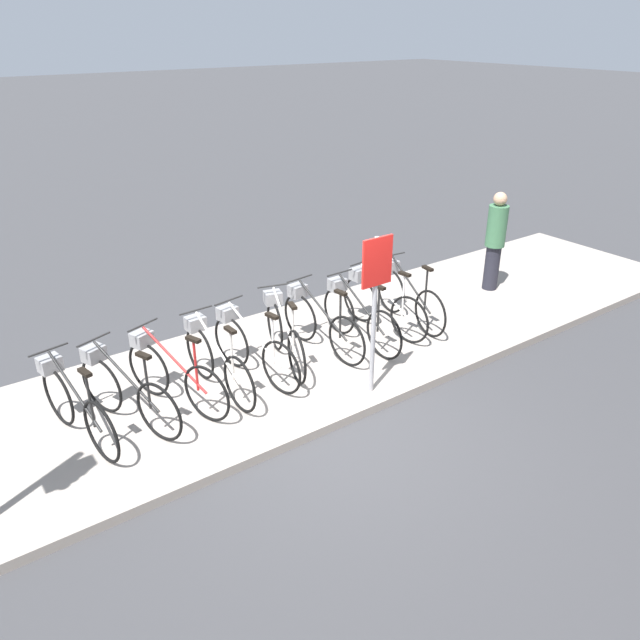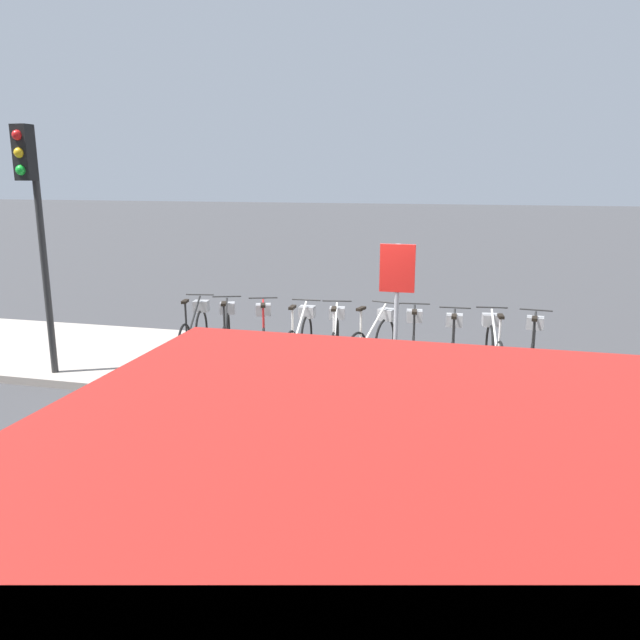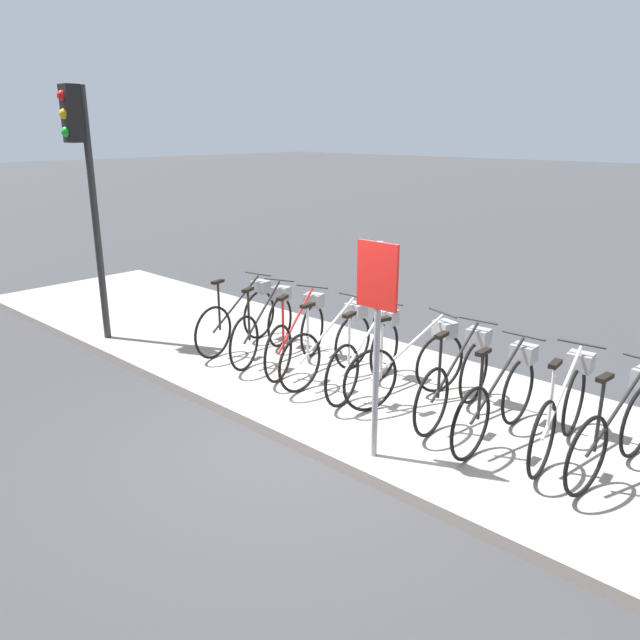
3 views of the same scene
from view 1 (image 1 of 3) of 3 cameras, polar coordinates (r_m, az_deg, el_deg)
name	(u,v)px [view 1 (image 1 of 3)]	position (r m, az deg, el deg)	size (l,w,h in m)	color
ground_plane	(338,429)	(7.66, 1.67, -9.94)	(120.00, 120.00, 0.00)	#38383A
sidewalk	(269,371)	(8.74, -4.73, -4.63)	(16.40, 3.20, 0.12)	#9E9389
parked_bicycle_0	(74,403)	(7.58, -21.60, -7.09)	(0.49, 1.72, 1.07)	black
parked_bicycle_1	(123,389)	(7.67, -17.55, -6.01)	(0.70, 1.65, 1.07)	black
parked_bicycle_2	(171,372)	(7.86, -13.48, -4.65)	(0.69, 1.66, 1.07)	black
parked_bicycle_3	(215,359)	(8.05, -9.59, -3.49)	(0.46, 1.74, 1.07)	black
parked_bicycle_4	(251,346)	(8.30, -6.36, -2.35)	(0.48, 1.72, 1.07)	black
parked_bicycle_5	(283,332)	(8.63, -3.39, -1.07)	(0.61, 1.69, 1.07)	black
parked_bicycle_6	(318,321)	(8.93, -0.14, -0.07)	(0.46, 1.74, 1.07)	black
parked_bicycle_7	(357,314)	(9.14, 3.39, 0.51)	(0.46, 1.74, 1.07)	black
parked_bicycle_8	(380,302)	(9.58, 5.48, 1.67)	(0.46, 1.73, 1.07)	black
parked_bicycle_9	(407,294)	(9.90, 7.93, 2.34)	(0.46, 1.74, 1.07)	black
pedestrian	(495,239)	(11.32, 15.73, 7.13)	(0.34, 0.34, 1.75)	#23232D
sign_post	(376,290)	(7.52, 5.10, 2.77)	(0.44, 0.07, 2.08)	#99999E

